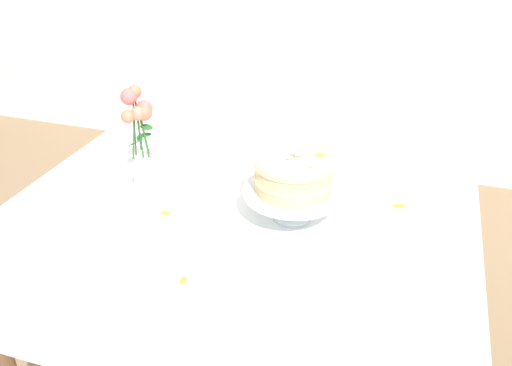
# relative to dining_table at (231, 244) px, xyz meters

# --- Properties ---
(dining_table) EXTENTS (1.40, 1.00, 0.74)m
(dining_table) POSITION_rel_dining_table_xyz_m (0.00, 0.00, 0.00)
(dining_table) COLOR white
(dining_table) RESTS_ON ground
(linen_napkin) EXTENTS (0.36, 0.36, 0.00)m
(linen_napkin) POSITION_rel_dining_table_xyz_m (0.17, 0.06, 0.09)
(linen_napkin) COLOR white
(linen_napkin) RESTS_ON dining_table
(cake_stand) EXTENTS (0.29, 0.29, 0.10)m
(cake_stand) POSITION_rel_dining_table_xyz_m (0.17, 0.06, 0.17)
(cake_stand) COLOR silver
(cake_stand) RESTS_ON linen_napkin
(layer_cake) EXTENTS (0.23, 0.23, 0.11)m
(layer_cake) POSITION_rel_dining_table_xyz_m (0.17, 0.06, 0.24)
(layer_cake) COLOR beige
(layer_cake) RESTS_ON cake_stand
(flower_vase) EXTENTS (0.09, 0.09, 0.35)m
(flower_vase) POSITION_rel_dining_table_xyz_m (-0.32, 0.08, 0.26)
(flower_vase) COLOR silver
(flower_vase) RESTS_ON dining_table
(teacup) EXTENTS (0.12, 0.12, 0.06)m
(teacup) POSITION_rel_dining_table_xyz_m (-0.30, -0.18, 0.11)
(teacup) COLOR white
(teacup) RESTS_ON dining_table
(loose_petal_0) EXTENTS (0.02, 0.03, 0.00)m
(loose_petal_0) POSITION_rel_dining_table_xyz_m (-0.02, -0.29, 0.09)
(loose_petal_0) COLOR orange
(loose_petal_0) RESTS_ON dining_table
(loose_petal_1) EXTENTS (0.05, 0.04, 0.00)m
(loose_petal_1) POSITION_rel_dining_table_xyz_m (0.47, 0.23, 0.09)
(loose_petal_1) COLOR orange
(loose_petal_1) RESTS_ON dining_table
(loose_petal_2) EXTENTS (0.03, 0.03, 0.01)m
(loose_petal_2) POSITION_rel_dining_table_xyz_m (-0.20, -0.03, 0.09)
(loose_petal_2) COLOR orange
(loose_petal_2) RESTS_ON dining_table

